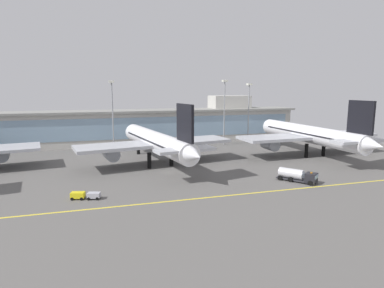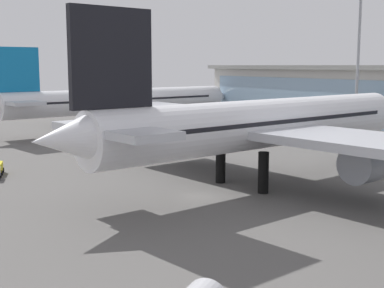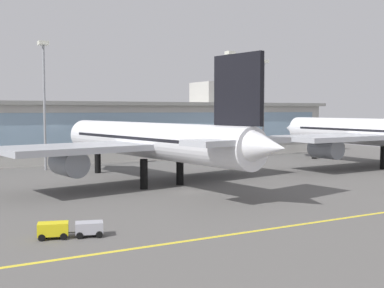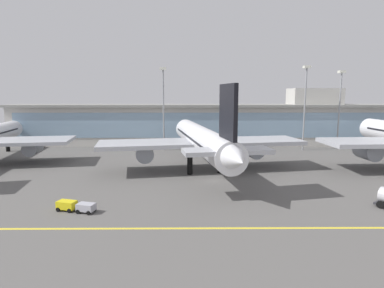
{
  "view_description": "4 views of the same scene",
  "coord_description": "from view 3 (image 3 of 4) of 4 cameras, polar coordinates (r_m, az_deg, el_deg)",
  "views": [
    {
      "loc": [
        -17.99,
        -80.82,
        21.35
      ],
      "look_at": [
        6.6,
        1.91,
        6.67
      ],
      "focal_mm": 30.8,
      "sensor_mm": 36.0,
      "label": 1
    },
    {
      "loc": [
        44.35,
        -26.66,
        13.01
      ],
      "look_at": [
        -7.66,
        3.5,
        4.08
      ],
      "focal_mm": 49.69,
      "sensor_mm": 36.0,
      "label": 2
    },
    {
      "loc": [
        -31.14,
        -58.31,
        11.22
      ],
      "look_at": [
        7.86,
        13.49,
        5.51
      ],
      "focal_mm": 45.61,
      "sensor_mm": 36.0,
      "label": 3
    },
    {
      "loc": [
        -4.41,
        -59.7,
        16.27
      ],
      "look_at": [
        -3.96,
        3.62,
        6.56
      ],
      "focal_mm": 30.34,
      "sensor_mm": 36.0,
      "label": 4
    }
  ],
  "objects": [
    {
      "name": "terminal_building",
      "position": [
        110.48,
        -11.19,
        1.73
      ],
      "size": [
        126.65,
        14.0,
        18.24
      ],
      "color": "beige",
      "rests_on": "ground"
    },
    {
      "name": "apron_light_mast_centre",
      "position": [
        94.74,
        -16.92,
        6.46
      ],
      "size": [
        1.8,
        1.8,
        23.85
      ],
      "color": "gray",
      "rests_on": "ground"
    },
    {
      "name": "airliner_far_right",
      "position": [
        103.53,
        21.19,
        1.19
      ],
      "size": [
        46.76,
        55.08,
        18.21
      ],
      "rotation": [
        0.0,
        0.0,
        1.62
      ],
      "color": "black",
      "rests_on": "ground"
    },
    {
      "name": "apron_light_mast_east",
      "position": [
        110.67,
        4.45,
        6.39
      ],
      "size": [
        1.8,
        1.8,
        24.35
      ],
      "color": "gray",
      "rests_on": "ground"
    },
    {
      "name": "airliner_near_right",
      "position": [
        73.49,
        -4.88,
        0.32
      ],
      "size": [
        44.78,
        52.63,
        17.89
      ],
      "rotation": [
        0.0,
        0.0,
        1.74
      ],
      "color": "black",
      "rests_on": "ground"
    },
    {
      "name": "baggage_tug_near",
      "position": [
        44.83,
        -14.1,
        -9.58
      ],
      "size": [
        5.8,
        3.11,
        1.4
      ],
      "rotation": [
        0.0,
        0.0,
        2.87
      ],
      "color": "black",
      "rests_on": "ground"
    },
    {
      "name": "taxiway_centreline_stripe",
      "position": [
        49.13,
        11.95,
        -9.29
      ],
      "size": [
        144.0,
        0.5,
        0.01
      ],
      "primitive_type": "cube",
      "color": "yellow",
      "rests_on": "ground"
    },
    {
      "name": "ground_plane",
      "position": [
        67.05,
        -0.4,
        -5.64
      ],
      "size": [
        180.0,
        180.0,
        0.0
      ],
      "primitive_type": "plane",
      "color": "#5B5956"
    },
    {
      "name": "apron_light_mast_west",
      "position": [
        118.99,
        8.37,
        5.87
      ],
      "size": [
        1.8,
        1.8,
        23.17
      ],
      "color": "gray",
      "rests_on": "ground"
    }
  ]
}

